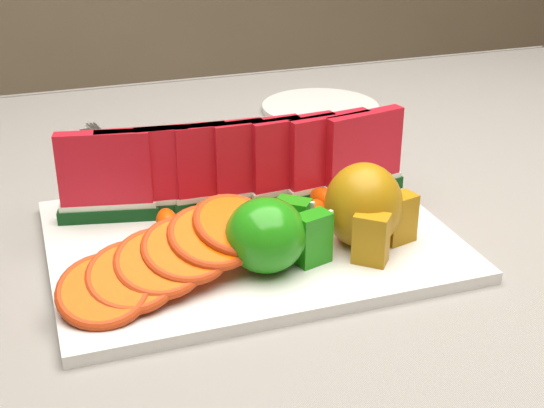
% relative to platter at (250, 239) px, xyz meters
% --- Properties ---
extents(table, '(1.40, 0.90, 0.75)m').
position_rel_platter_xyz_m(table, '(0.06, 0.10, -0.11)').
color(table, '#4B341E').
rests_on(table, ground).
extents(tablecloth, '(1.53, 1.03, 0.20)m').
position_rel_platter_xyz_m(tablecloth, '(0.06, 0.10, -0.05)').
color(tablecloth, slate).
rests_on(tablecloth, table).
extents(platter, '(0.40, 0.30, 0.01)m').
position_rel_platter_xyz_m(platter, '(0.00, 0.00, 0.00)').
color(platter, silver).
rests_on(platter, tablecloth).
extents(apple_cluster, '(0.11, 0.09, 0.07)m').
position_rel_platter_xyz_m(apple_cluster, '(0.00, -0.07, 0.04)').
color(apple_cluster, '#118C10').
rests_on(apple_cluster, platter).
extents(pear_cluster, '(0.10, 0.11, 0.09)m').
position_rel_platter_xyz_m(pear_cluster, '(0.10, -0.05, 0.04)').
color(pear_cluster, '#98760C').
rests_on(pear_cluster, platter).
extents(side_plate, '(0.24, 0.24, 0.01)m').
position_rel_platter_xyz_m(side_plate, '(0.23, 0.38, -0.00)').
color(side_plate, silver).
rests_on(side_plate, tablecloth).
extents(fork, '(0.04, 0.20, 0.00)m').
position_rel_platter_xyz_m(fork, '(-0.11, 0.33, -0.00)').
color(fork, silver).
rests_on(fork, tablecloth).
extents(watermelon_row, '(0.39, 0.07, 0.10)m').
position_rel_platter_xyz_m(watermelon_row, '(0.01, 0.07, 0.05)').
color(watermelon_row, '#104016').
rests_on(watermelon_row, platter).
extents(orange_fan_front, '(0.23, 0.14, 0.06)m').
position_rel_platter_xyz_m(orange_fan_front, '(-0.09, -0.07, 0.03)').
color(orange_fan_front, red).
rests_on(orange_fan_front, platter).
extents(orange_fan_back, '(0.29, 0.11, 0.05)m').
position_rel_platter_xyz_m(orange_fan_back, '(-0.02, 0.12, 0.03)').
color(orange_fan_back, red).
rests_on(orange_fan_back, platter).
extents(tangerine_segments, '(0.20, 0.08, 0.03)m').
position_rel_platter_xyz_m(tangerine_segments, '(0.00, 0.02, 0.02)').
color(tangerine_segments, orange).
rests_on(tangerine_segments, platter).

